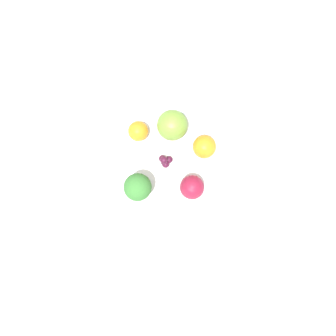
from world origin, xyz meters
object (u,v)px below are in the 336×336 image
apple_red (172,125)px  apple_green (192,187)px  orange_back (205,147)px  orange_front (138,131)px  grape_cluster (166,160)px  bowl (168,170)px  broccoli (138,187)px

apple_red → apple_green: apple_red is taller
apple_green → orange_back: same height
orange_front → grape_cluster: (-0.02, 0.08, -0.01)m
apple_red → bowl: bearing=54.8°
bowl → orange_back: (-0.08, 0.00, 0.04)m
orange_front → apple_red: bearing=158.0°
orange_back → grape_cluster: 0.08m
orange_back → grape_cluster: orange_back is taller
broccoli → apple_red: bearing=-146.6°
grape_cluster → bowl: bearing=75.0°
bowl → grape_cluster: grape_cluster is taller
bowl → orange_front: (0.02, -0.09, 0.03)m
broccoli → apple_red: (-0.12, -0.08, -0.01)m
bowl → broccoli: broccoli is taller
broccoli → bowl: bearing=-171.7°
broccoli → orange_front: broccoli is taller
bowl → orange_front: bearing=-80.1°
broccoli → apple_red: broccoli is taller
bowl → apple_red: (-0.05, -0.07, 0.04)m
broccoli → orange_front: size_ratio=1.69×
apple_red → apple_green: 0.13m
apple_red → orange_back: bearing=116.9°
bowl → apple_red: 0.09m
apple_green → grape_cluster: 0.08m
apple_green → orange_front: (0.04, -0.15, -0.00)m
grape_cluster → orange_front: bearing=-75.3°
broccoli → apple_green: broccoli is taller
orange_front → orange_back: (-0.10, 0.10, 0.00)m
bowl → apple_red: bearing=-125.2°
orange_front → orange_back: bearing=136.3°
bowl → apple_green: 0.07m
bowl → orange_back: bearing=179.3°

